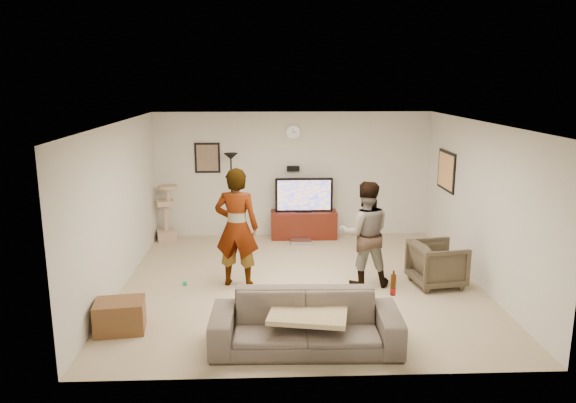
{
  "coord_description": "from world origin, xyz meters",
  "views": [
    {
      "loc": [
        -0.53,
        -8.04,
        3.13
      ],
      "look_at": [
        -0.2,
        0.2,
        1.27
      ],
      "focal_mm": 34.02,
      "sensor_mm": 36.0,
      "label": 1
    }
  ],
  "objects_px": {
    "person_left": "(237,227)",
    "beer_bottle": "(393,285)",
    "sofa": "(306,322)",
    "tv": "(304,195)",
    "armchair": "(437,264)",
    "person_right": "(365,234)",
    "cat_tree": "(165,213)",
    "side_table": "(120,316)",
    "tv_stand": "(304,225)",
    "floor_lamp": "(232,198)"
  },
  "relations": [
    {
      "from": "tv_stand",
      "to": "armchair",
      "type": "height_order",
      "value": "armchair"
    },
    {
      "from": "cat_tree",
      "to": "armchair",
      "type": "distance_m",
      "value": 5.31
    },
    {
      "from": "floor_lamp",
      "to": "sofa",
      "type": "distance_m",
      "value": 4.66
    },
    {
      "from": "tv",
      "to": "sofa",
      "type": "distance_m",
      "value": 4.64
    },
    {
      "from": "side_table",
      "to": "armchair",
      "type": "bearing_deg",
      "value": 17.4
    },
    {
      "from": "tv",
      "to": "sofa",
      "type": "bearing_deg",
      "value": -93.65
    },
    {
      "from": "person_left",
      "to": "beer_bottle",
      "type": "height_order",
      "value": "person_left"
    },
    {
      "from": "person_right",
      "to": "tv",
      "type": "bearing_deg",
      "value": -73.01
    },
    {
      "from": "tv_stand",
      "to": "floor_lamp",
      "type": "height_order",
      "value": "floor_lamp"
    },
    {
      "from": "tv",
      "to": "beer_bottle",
      "type": "distance_m",
      "value": 4.66
    },
    {
      "from": "person_left",
      "to": "beer_bottle",
      "type": "relative_size",
      "value": 7.37
    },
    {
      "from": "tv_stand",
      "to": "armchair",
      "type": "distance_m",
      "value": 3.26
    },
    {
      "from": "tv_stand",
      "to": "cat_tree",
      "type": "bearing_deg",
      "value": -179.14
    },
    {
      "from": "cat_tree",
      "to": "person_left",
      "type": "height_order",
      "value": "person_left"
    },
    {
      "from": "sofa",
      "to": "cat_tree",
      "type": "bearing_deg",
      "value": 119.82
    },
    {
      "from": "tv",
      "to": "person_right",
      "type": "bearing_deg",
      "value": -73.63
    },
    {
      "from": "beer_bottle",
      "to": "side_table",
      "type": "height_order",
      "value": "beer_bottle"
    },
    {
      "from": "tv",
      "to": "side_table",
      "type": "height_order",
      "value": "tv"
    },
    {
      "from": "tv_stand",
      "to": "side_table",
      "type": "bearing_deg",
      "value": -122.64
    },
    {
      "from": "sofa",
      "to": "armchair",
      "type": "relative_size",
      "value": 2.96
    },
    {
      "from": "tv",
      "to": "armchair",
      "type": "distance_m",
      "value": 3.31
    },
    {
      "from": "tv",
      "to": "person_left",
      "type": "distance_m",
      "value": 2.79
    },
    {
      "from": "sofa",
      "to": "armchair",
      "type": "height_order",
      "value": "armchair"
    },
    {
      "from": "cat_tree",
      "to": "side_table",
      "type": "height_order",
      "value": "cat_tree"
    },
    {
      "from": "sofa",
      "to": "beer_bottle",
      "type": "xyz_separation_m",
      "value": [
        1.02,
        0.0,
        0.45
      ]
    },
    {
      "from": "beer_bottle",
      "to": "person_left",
      "type": "bearing_deg",
      "value": 132.9
    },
    {
      "from": "sofa",
      "to": "side_table",
      "type": "distance_m",
      "value": 2.38
    },
    {
      "from": "person_left",
      "to": "person_right",
      "type": "distance_m",
      "value": 1.96
    },
    {
      "from": "beer_bottle",
      "to": "sofa",
      "type": "bearing_deg",
      "value": 180.0
    },
    {
      "from": "cat_tree",
      "to": "person_right",
      "type": "distance_m",
      "value": 4.33
    },
    {
      "from": "side_table",
      "to": "person_left",
      "type": "bearing_deg",
      "value": 47.72
    },
    {
      "from": "person_left",
      "to": "person_right",
      "type": "xyz_separation_m",
      "value": [
        1.96,
        -0.06,
        -0.1
      ]
    },
    {
      "from": "tv_stand",
      "to": "person_right",
      "type": "xyz_separation_m",
      "value": [
        0.76,
        -2.59,
        0.54
      ]
    },
    {
      "from": "person_right",
      "to": "armchair",
      "type": "bearing_deg",
      "value": 176.57
    },
    {
      "from": "tv_stand",
      "to": "person_left",
      "type": "distance_m",
      "value": 2.87
    },
    {
      "from": "armchair",
      "to": "tv_stand",
      "type": "bearing_deg",
      "value": 26.26
    },
    {
      "from": "tv",
      "to": "beer_bottle",
      "type": "bearing_deg",
      "value": -80.97
    },
    {
      "from": "cat_tree",
      "to": "beer_bottle",
      "type": "xyz_separation_m",
      "value": [
        3.47,
        -4.56,
        0.22
      ]
    },
    {
      "from": "tv_stand",
      "to": "armchair",
      "type": "relative_size",
      "value": 1.74
    },
    {
      "from": "tv_stand",
      "to": "beer_bottle",
      "type": "height_order",
      "value": "beer_bottle"
    },
    {
      "from": "floor_lamp",
      "to": "beer_bottle",
      "type": "xyz_separation_m",
      "value": [
        2.15,
        -4.49,
        -0.09
      ]
    },
    {
      "from": "tv",
      "to": "side_table",
      "type": "distance_m",
      "value": 4.88
    },
    {
      "from": "armchair",
      "to": "beer_bottle",
      "type": "bearing_deg",
      "value": 140.38
    },
    {
      "from": "sofa",
      "to": "beer_bottle",
      "type": "relative_size",
      "value": 8.9
    },
    {
      "from": "side_table",
      "to": "cat_tree",
      "type": "bearing_deg",
      "value": 91.85
    },
    {
      "from": "beer_bottle",
      "to": "floor_lamp",
      "type": "bearing_deg",
      "value": 115.62
    },
    {
      "from": "person_left",
      "to": "floor_lamp",
      "type": "bearing_deg",
      "value": -75.07
    },
    {
      "from": "person_left",
      "to": "side_table",
      "type": "height_order",
      "value": "person_left"
    },
    {
      "from": "person_left",
      "to": "side_table",
      "type": "xyz_separation_m",
      "value": [
        -1.41,
        -1.55,
        -0.72
      ]
    },
    {
      "from": "tv",
      "to": "beer_bottle",
      "type": "relative_size",
      "value": 4.56
    }
  ]
}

